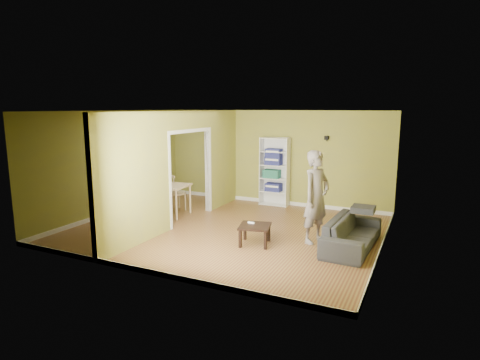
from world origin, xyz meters
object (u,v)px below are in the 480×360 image
object	(u,v)px
person	(316,189)
chair_far	(177,192)
dining_table	(163,188)
chair_near	(153,202)
bookshelf	(275,172)
coffee_table	(255,228)
sofa	(352,229)
chair_left	(137,193)

from	to	relation	value
person	chair_far	world-z (taller)	person
dining_table	chair_near	distance (m)	0.62
bookshelf	dining_table	xyz separation A→B (m)	(-2.19, -2.16, -0.25)
bookshelf	coffee_table	distance (m)	3.41
sofa	chair_near	distance (m)	4.65
sofa	chair_left	distance (m)	5.59
coffee_table	chair_left	xyz separation A→B (m)	(-3.80, 1.08, 0.16)
chair_left	sofa	bearing A→B (deg)	71.87
person	chair_far	xyz separation A→B (m)	(-3.96, 0.97, -0.61)
chair_left	chair_far	size ratio (longest dim) A/B	1.03
bookshelf	chair_left	size ratio (longest dim) A/B	1.90
coffee_table	chair_left	size ratio (longest dim) A/B	0.60
chair_left	person	bearing A→B (deg)	71.38
sofa	coffee_table	distance (m)	1.88
dining_table	chair_near	xyz separation A→B (m)	(0.11, -0.57, -0.23)
dining_table	chair_left	world-z (taller)	chair_left
person	chair_near	xyz separation A→B (m)	(-3.91, -0.12, -0.63)
person	chair_far	bearing A→B (deg)	98.93
chair_far	dining_table	bearing A→B (deg)	106.85
person	bookshelf	world-z (taller)	person
chair_left	chair_near	xyz separation A→B (m)	(0.92, -0.54, -0.03)
sofa	person	distance (m)	1.02
coffee_table	sofa	bearing A→B (deg)	19.70
bookshelf	chair_near	xyz separation A→B (m)	(-2.08, -2.73, -0.48)
person	coffee_table	size ratio (longest dim) A/B	3.69
coffee_table	dining_table	xyz separation A→B (m)	(-2.98, 1.10, 0.36)
sofa	bookshelf	bearing A→B (deg)	47.28
sofa	chair_near	world-z (taller)	chair_near
dining_table	person	bearing A→B (deg)	-6.39
bookshelf	chair_left	xyz separation A→B (m)	(-3.01, -2.18, -0.44)
sofa	chair_left	world-z (taller)	chair_left
dining_table	bookshelf	bearing A→B (deg)	44.62
person	chair_near	bearing A→B (deg)	114.43
sofa	chair_left	xyz separation A→B (m)	(-5.57, 0.45, 0.12)
sofa	coffee_table	bearing A→B (deg)	112.73
chair_left	chair_far	world-z (taller)	chair_left
person	dining_table	world-z (taller)	person
sofa	bookshelf	size ratio (longest dim) A/B	1.06
chair_left	chair_near	world-z (taller)	chair_left
chair_left	chair_near	size ratio (longest dim) A/B	1.07
sofa	chair_far	bearing A→B (deg)	81.11
coffee_table	chair_near	xyz separation A→B (m)	(-2.88, 0.53, 0.13)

